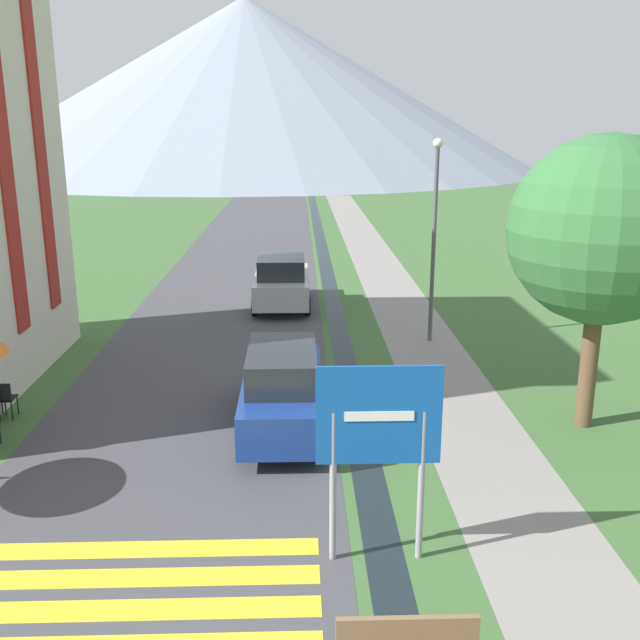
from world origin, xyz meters
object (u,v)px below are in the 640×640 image
(cafe_chair_far_left, at_px, (4,397))
(streetlamp, at_px, (434,226))
(parked_car_near, at_px, (283,388))
(parked_car_far, at_px, (282,281))
(tree_by_path, at_px, (603,231))
(road_sign, at_px, (379,434))

(cafe_chair_far_left, bearing_deg, streetlamp, 23.86)
(parked_car_near, bearing_deg, parked_car_far, 91.27)
(cafe_chair_far_left, height_order, streetlamp, streetlamp)
(streetlamp, distance_m, tree_by_path, 6.67)
(cafe_chair_far_left, relative_size, tree_by_path, 0.14)
(parked_car_far, bearing_deg, tree_by_path, -57.51)
(road_sign, distance_m, parked_car_far, 15.31)
(tree_by_path, bearing_deg, parked_car_far, 122.49)
(road_sign, bearing_deg, parked_car_far, 96.37)
(parked_car_near, height_order, parked_car_far, same)
(parked_car_far, xyz_separation_m, streetlamp, (4.49, -4.20, 2.51))
(parked_car_near, relative_size, tree_by_path, 0.73)
(parked_car_far, bearing_deg, road_sign, -83.63)
(streetlamp, bearing_deg, road_sign, -104.28)
(streetlamp, relative_size, tree_by_path, 0.96)
(parked_car_far, xyz_separation_m, tree_by_path, (6.66, -10.46, 3.26))
(parked_car_far, relative_size, cafe_chair_far_left, 4.93)
(cafe_chair_far_left, bearing_deg, parked_car_far, 54.69)
(streetlamp, bearing_deg, parked_car_far, 136.89)
(parked_car_near, bearing_deg, streetlamp, 55.77)
(parked_car_near, distance_m, cafe_chair_far_left, 6.12)
(parked_car_far, height_order, streetlamp, streetlamp)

